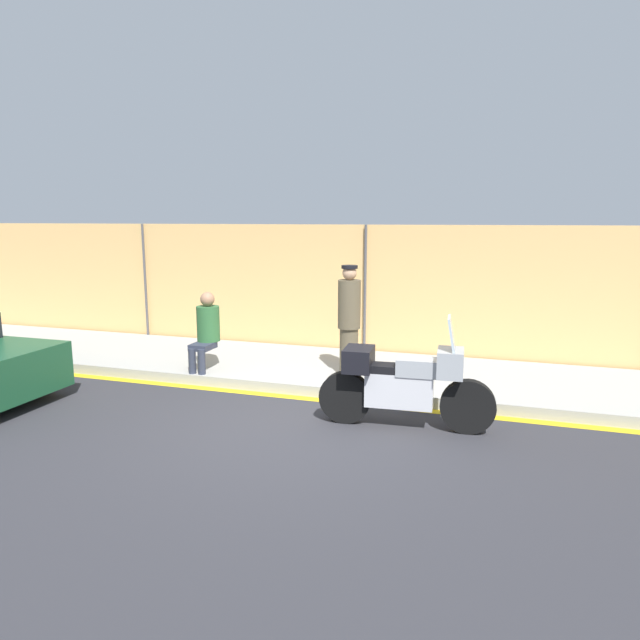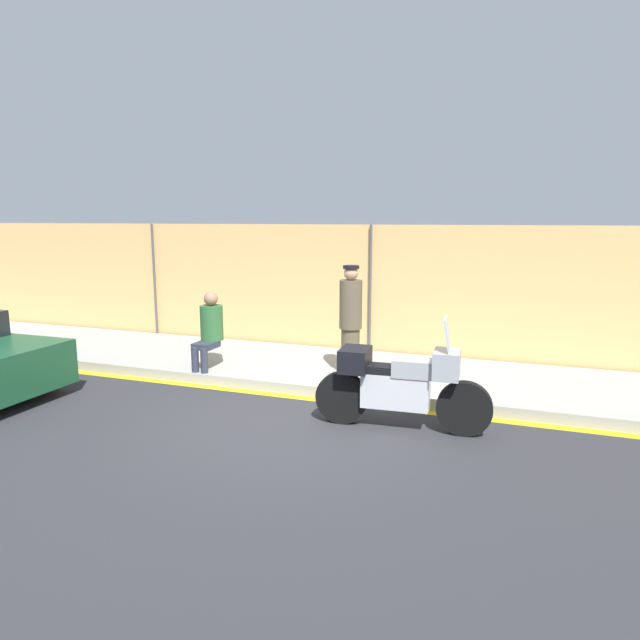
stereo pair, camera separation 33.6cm
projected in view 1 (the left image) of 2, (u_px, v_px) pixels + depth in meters
The scene contains 7 objects.
ground_plane at pixel (292, 431), 7.30m from camera, with size 120.00×120.00×0.00m, color #2D2D33.
sidewalk at pixel (347, 371), 9.81m from camera, with size 36.05×2.60×0.17m.
curb_paint_stripe at pixel (322, 400), 8.52m from camera, with size 36.05×0.18×0.01m.
storefront_fence at pixel (366, 292), 10.89m from camera, with size 34.24×0.17×2.56m.
motorcycle at pixel (404, 383), 7.32m from camera, with size 2.27×0.59×1.49m.
officer_standing at pixel (349, 319), 9.12m from camera, with size 0.36×0.36×1.78m.
person_seated_on_curb at pixel (206, 327), 9.55m from camera, with size 0.39×0.67×1.30m.
Camera 1 is at (2.47, -6.49, 2.69)m, focal length 32.00 mm.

